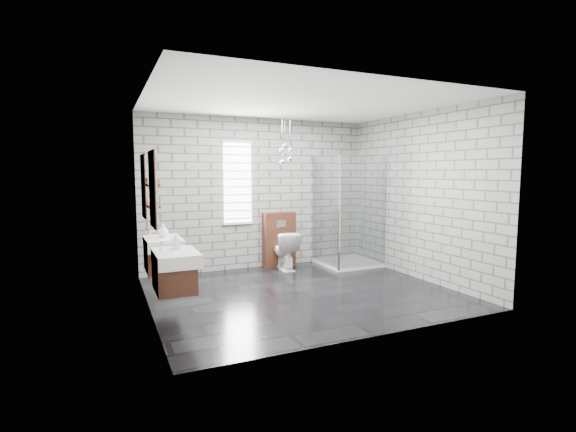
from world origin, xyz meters
TOP-DOWN VIEW (x-y plane):
  - floor at (0.00, 0.00)m, footprint 4.20×3.60m
  - ceiling at (0.00, 0.00)m, footprint 4.20×3.60m
  - wall_back at (0.00, 1.81)m, footprint 4.20×0.02m
  - wall_front at (0.00, -1.81)m, footprint 4.20×0.02m
  - wall_left at (-2.11, 0.00)m, footprint 0.02×3.60m
  - wall_right at (2.11, 0.00)m, footprint 0.02×3.60m
  - vanity_left at (-1.91, -0.59)m, footprint 0.47×0.70m
  - vanity_right at (-1.91, 0.46)m, footprint 0.47×0.70m
  - shelf_lower at (-2.03, -0.05)m, footprint 0.14×0.30m
  - shelf_upper at (-2.03, -0.05)m, footprint 0.14×0.30m
  - window at (-0.40, 1.78)m, footprint 0.56×0.05m
  - cistern_panel at (0.36, 1.70)m, footprint 0.60×0.20m
  - flush_plate at (0.36, 1.60)m, footprint 0.18×0.01m
  - shower_enclosure at (1.50, 1.18)m, footprint 1.00×1.00m
  - pendant_cluster at (0.35, 1.38)m, footprint 0.28×0.24m
  - toilet at (0.36, 1.45)m, footprint 0.43×0.69m
  - soap_bottle_a at (-1.84, -0.45)m, footprint 0.09×0.09m
  - soap_bottle_b at (-1.85, 0.54)m, footprint 0.17×0.17m
  - soap_bottle_c at (-2.02, -0.13)m, footprint 0.09×0.09m
  - vase at (-2.02, -0.02)m, footprint 0.11×0.11m

SIDE VIEW (x-z plane):
  - floor at x=0.00m, z-range -0.02..0.00m
  - toilet at x=0.36m, z-range 0.00..0.68m
  - cistern_panel at x=0.36m, z-range 0.00..1.00m
  - shower_enclosure at x=1.50m, z-range -0.51..1.52m
  - vanity_left at x=-1.91m, z-range -0.03..1.54m
  - vanity_right at x=-1.91m, z-range -0.03..1.54m
  - flush_plate at x=0.36m, z-range 0.74..0.86m
  - soap_bottle_b at x=-1.85m, z-range 0.85..1.03m
  - soap_bottle_a at x=-1.84m, z-range 0.85..1.04m
  - shelf_lower at x=-2.03m, z-range 1.31..1.33m
  - wall_back at x=0.00m, z-range 0.00..2.70m
  - wall_front at x=0.00m, z-range 0.00..2.70m
  - wall_left at x=-2.11m, z-range 0.00..2.70m
  - wall_right at x=2.11m, z-range 0.00..2.70m
  - soap_bottle_c at x=-2.02m, z-range 1.33..1.53m
  - window at x=-0.40m, z-range 0.81..2.29m
  - shelf_upper at x=-2.03m, z-range 1.57..1.59m
  - vase at x=-2.02m, z-range 1.59..1.71m
  - pendant_cluster at x=0.35m, z-range 1.66..2.49m
  - ceiling at x=0.00m, z-range 2.70..2.72m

